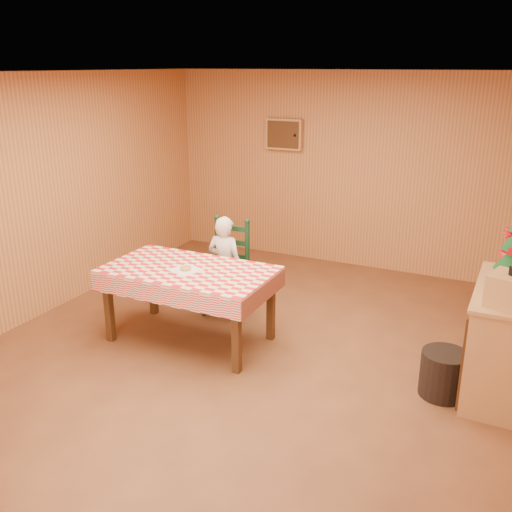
{
  "coord_description": "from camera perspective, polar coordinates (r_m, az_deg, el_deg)",
  "views": [
    {
      "loc": [
        2.22,
        -4.37,
        2.67
      ],
      "look_at": [
        0.0,
        0.2,
        0.95
      ],
      "focal_mm": 40.0,
      "sensor_mm": 36.0,
      "label": 1
    }
  ],
  "objects": [
    {
      "name": "ladder_chair",
      "position": [
        6.34,
        -2.86,
        -1.33
      ],
      "size": [
        0.44,
        0.4,
        1.08
      ],
      "color": "black",
      "rests_on": "ground"
    },
    {
      "name": "storage_bin",
      "position": [
        5.14,
        18.27,
        -11.13
      ],
      "size": [
        0.52,
        0.52,
        0.39
      ],
      "primitive_type": "cylinder",
      "rotation": [
        0.0,
        0.0,
        0.41
      ],
      "color": "black",
      "rests_on": "ground"
    },
    {
      "name": "seated_child",
      "position": [
        6.27,
        -3.12,
        -0.99
      ],
      "size": [
        0.41,
        0.27,
        1.12
      ],
      "primitive_type": "imported",
      "rotation": [
        0.0,
        0.0,
        3.14
      ],
      "color": "white",
      "rests_on": "ground"
    },
    {
      "name": "donut",
      "position": [
        5.56,
        -7.04,
        -1.2
      ],
      "size": [
        0.14,
        0.14,
        0.04
      ],
      "primitive_type": "torus",
      "rotation": [
        0.0,
        0.0,
        0.34
      ],
      "color": "gold",
      "rests_on": "napkin"
    },
    {
      "name": "flower_arrangement",
      "position": [
        5.57,
        24.19,
        0.8
      ],
      "size": [
        0.26,
        0.26,
        0.37
      ],
      "primitive_type": "imported",
      "rotation": [
        0.0,
        0.0,
        0.33
      ],
      "color": "#B01015",
      "rests_on": "shelf_unit"
    },
    {
      "name": "napkin",
      "position": [
        5.57,
        -7.03,
        -1.39
      ],
      "size": [
        0.33,
        0.33,
        0.0
      ],
      "primitive_type": "cube",
      "rotation": [
        0.0,
        0.0,
        -0.34
      ],
      "color": "white",
      "rests_on": "dining_table"
    },
    {
      "name": "dining_table",
      "position": [
        5.64,
        -6.72,
        -2.03
      ],
      "size": [
        1.66,
        0.96,
        0.77
      ],
      "color": "#4B2C14",
      "rests_on": "ground"
    },
    {
      "name": "shelf_unit",
      "position": [
        5.28,
        23.41,
        -7.64
      ],
      "size": [
        0.54,
        1.24,
        0.93
      ],
      "color": "tan",
      "rests_on": "ground"
    },
    {
      "name": "crate",
      "position": [
        4.69,
        24.12,
        -3.19
      ],
      "size": [
        0.37,
        0.37,
        0.25
      ],
      "primitive_type": "cube",
      "rotation": [
        0.0,
        0.0,
        -0.27
      ],
      "color": "tan",
      "rests_on": "shelf_unit"
    },
    {
      "name": "cabin_walls",
      "position": [
        5.45,
        1.52,
        9.77
      ],
      "size": [
        5.1,
        6.05,
        2.65
      ],
      "color": "#BF7D45",
      "rests_on": "ground"
    },
    {
      "name": "ground",
      "position": [
        5.59,
        -0.91,
        -9.87
      ],
      "size": [
        6.0,
        6.0,
        0.0
      ],
      "primitive_type": "plane",
      "color": "brown",
      "rests_on": "ground"
    }
  ]
}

